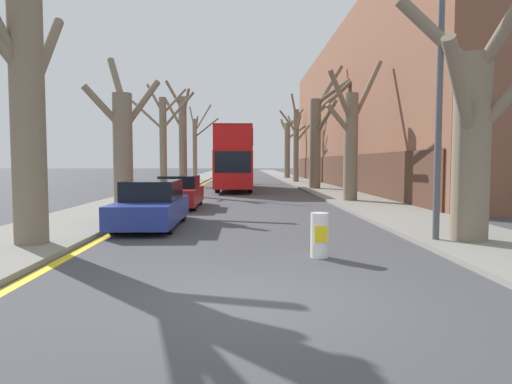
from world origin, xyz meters
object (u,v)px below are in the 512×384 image
object	(u,v)px
street_tree_right_2	(318,135)
street_tree_left_2	(163,139)
street_tree_left_1	(123,143)
street_tree_right_4	(288,146)
street_tree_right_1	(351,140)
lamp_post	(436,50)
street_tree_left_4	(196,145)
street_tree_left_3	(182,137)
double_decker_bus	(235,156)
street_tree_right_3	(296,142)
parked_car_1	(179,192)
traffic_bollard	(319,235)
parked_car_0	(152,205)
street_tree_right_0	(472,131)
street_tree_left_0	(26,102)

from	to	relation	value
street_tree_right_2	street_tree_left_2	bearing A→B (deg)	-159.50
street_tree_left_1	street_tree_right_4	bearing A→B (deg)	73.75
street_tree_right_1	lamp_post	distance (m)	11.66
street_tree_left_4	lamp_post	size ratio (longest dim) A/B	0.98
street_tree_left_3	double_decker_bus	bearing A→B (deg)	-48.02
street_tree_left_1	street_tree_left_3	world-z (taller)	street_tree_left_3
street_tree_left_1	street_tree_right_4	world-z (taller)	street_tree_right_4
street_tree_left_4	lamp_post	xyz separation A→B (m)	(9.62, -37.78, 0.80)
street_tree_right_1	street_tree_right_3	size ratio (longest dim) A/B	0.83
parked_car_1	traffic_bollard	bearing A→B (deg)	-67.71
street_tree_right_1	parked_car_0	size ratio (longest dim) A/B	1.58
street_tree_left_3	street_tree_right_0	world-z (taller)	street_tree_left_3
street_tree_right_3	lamp_post	xyz separation A→B (m)	(-0.58, -33.86, 0.64)
street_tree_right_3	parked_car_1	world-z (taller)	street_tree_right_3
street_tree_left_3	traffic_bollard	xyz separation A→B (m)	(6.66, -28.83, -3.65)
street_tree_left_3	street_tree_right_0	xyz separation A→B (m)	(10.51, -27.51, -1.39)
street_tree_right_1	parked_car_0	distance (m)	11.87
street_tree_left_0	double_decker_bus	distance (m)	23.07
street_tree_left_4	parked_car_1	distance (m)	28.71
street_tree_left_1	street_tree_left_2	distance (m)	9.47
street_tree_left_4	traffic_bollard	size ratio (longest dim) A/B	8.72
street_tree_left_4	traffic_bollard	xyz separation A→B (m)	(6.62, -39.24, -3.37)
street_tree_right_4	parked_car_0	bearing A→B (deg)	-101.25
street_tree_right_3	street_tree_left_0	bearing A→B (deg)	-106.54
traffic_bollard	parked_car_1	bearing A→B (deg)	112.29
street_tree_right_2	lamp_post	world-z (taller)	street_tree_right_2
lamp_post	parked_car_1	bearing A→B (deg)	128.46
street_tree_right_3	parked_car_0	xyz separation A→B (m)	(-8.00, -30.63, -3.33)
street_tree_left_4	traffic_bollard	distance (m)	39.94
double_decker_bus	street_tree_left_3	bearing A→B (deg)	131.98
street_tree_left_0	street_tree_left_3	xyz separation A→B (m)	(-0.12, 27.58, 0.75)
street_tree_right_0	parked_car_1	xyz separation A→B (m)	(-8.27, 9.48, -2.07)
double_decker_bus	lamp_post	world-z (taller)	lamp_post
traffic_bollard	street_tree_right_0	bearing A→B (deg)	18.86
parked_car_0	lamp_post	world-z (taller)	lamp_post
street_tree_left_1	double_decker_bus	world-z (taller)	street_tree_left_1
street_tree_right_2	lamp_post	bearing A→B (deg)	-92.17
street_tree_left_3	street_tree_right_2	bearing A→B (deg)	-26.84
street_tree_left_4	parked_car_1	world-z (taller)	street_tree_left_4
street_tree_left_3	street_tree_left_0	bearing A→B (deg)	-89.76
street_tree_right_3	street_tree_right_4	distance (m)	11.20
street_tree_right_2	street_tree_left_0	bearing A→B (deg)	-114.98
street_tree_left_0	street_tree_right_2	bearing A→B (deg)	65.02
parked_car_0	traffic_bollard	bearing A→B (deg)	-46.65
street_tree_right_2	parked_car_0	xyz separation A→B (m)	(-8.25, -18.83, -3.28)
street_tree_right_0	street_tree_right_2	world-z (taller)	street_tree_right_2
street_tree_left_1	street_tree_left_0	bearing A→B (deg)	-89.00
street_tree_right_0	street_tree_right_1	bearing A→B (deg)	90.66
street_tree_left_0	street_tree_left_1	size ratio (longest dim) A/B	1.09
street_tree_left_1	street_tree_left_4	distance (m)	29.10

